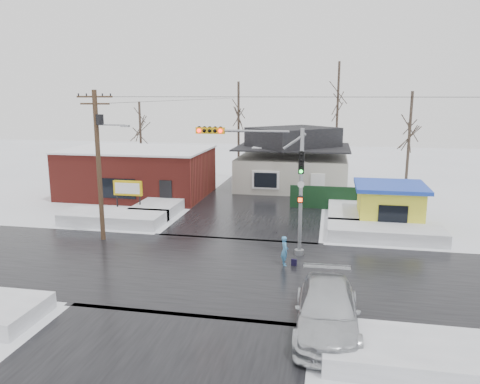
% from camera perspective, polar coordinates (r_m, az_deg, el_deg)
% --- Properties ---
extents(ground, '(120.00, 120.00, 0.00)m').
position_cam_1_polar(ground, '(24.17, -2.92, -9.38)').
color(ground, white).
rests_on(ground, ground).
extents(road_ns, '(10.00, 120.00, 0.02)m').
position_cam_1_polar(road_ns, '(24.17, -2.92, -9.36)').
color(road_ns, black).
rests_on(road_ns, ground).
extents(road_ew, '(120.00, 10.00, 0.02)m').
position_cam_1_polar(road_ew, '(24.17, -2.92, -9.36)').
color(road_ew, black).
rests_on(road_ew, ground).
extents(snowbank_nw, '(7.00, 3.00, 0.80)m').
position_cam_1_polar(snowbank_nw, '(33.36, -15.15, -3.06)').
color(snowbank_nw, white).
rests_on(snowbank_nw, ground).
extents(snowbank_ne, '(7.00, 3.00, 0.80)m').
position_cam_1_polar(snowbank_ne, '(30.24, 17.30, -4.73)').
color(snowbank_ne, white).
rests_on(snowbank_ne, ground).
extents(snowbank_se, '(7.00, 3.00, 0.70)m').
position_cam_1_polar(snowbank_se, '(17.41, 22.25, -17.95)').
color(snowbank_se, white).
rests_on(snowbank_se, ground).
extents(snowbank_nside_w, '(3.00, 8.00, 0.80)m').
position_cam_1_polar(snowbank_nside_w, '(37.04, -8.98, -1.32)').
color(snowbank_nside_w, white).
rests_on(snowbank_nside_w, ground).
extents(snowbank_nside_e, '(3.00, 8.00, 0.80)m').
position_cam_1_polar(snowbank_nside_e, '(34.90, 13.19, -2.31)').
color(snowbank_nside_e, white).
rests_on(snowbank_nside_e, ground).
extents(traffic_signal, '(6.05, 0.68, 7.00)m').
position_cam_1_polar(traffic_signal, '(25.36, 3.94, 2.27)').
color(traffic_signal, gray).
rests_on(traffic_signal, ground).
extents(utility_pole, '(3.15, 0.44, 9.00)m').
position_cam_1_polar(utility_pole, '(28.92, -16.77, 4.13)').
color(utility_pole, '#382619').
rests_on(utility_pole, ground).
extents(brick_building, '(12.20, 8.20, 4.12)m').
position_cam_1_polar(brick_building, '(41.83, -12.35, 2.40)').
color(brick_building, maroon).
rests_on(brick_building, ground).
extents(marquee_sign, '(2.20, 0.21, 2.55)m').
position_cam_1_polar(marquee_sign, '(35.21, -13.51, 0.34)').
color(marquee_sign, black).
rests_on(marquee_sign, ground).
extents(house, '(10.40, 8.40, 5.76)m').
position_cam_1_polar(house, '(44.41, 6.44, 3.85)').
color(house, beige).
rests_on(house, ground).
extents(kiosk, '(4.60, 4.60, 2.88)m').
position_cam_1_polar(kiosk, '(32.91, 17.74, -1.51)').
color(kiosk, yellow).
rests_on(kiosk, ground).
extents(fence, '(8.00, 0.12, 1.80)m').
position_cam_1_polar(fence, '(36.71, 12.35, -0.77)').
color(fence, black).
rests_on(fence, ground).
extents(tree_far_left, '(3.00, 3.00, 10.00)m').
position_cam_1_polar(tree_far_left, '(48.79, -0.18, 10.92)').
color(tree_far_left, '#332821').
rests_on(tree_far_left, ground).
extents(tree_far_mid, '(3.00, 3.00, 12.00)m').
position_cam_1_polar(tree_far_mid, '(49.86, 11.91, 12.52)').
color(tree_far_mid, '#332821').
rests_on(tree_far_mid, ground).
extents(tree_far_right, '(3.00, 3.00, 9.00)m').
position_cam_1_polar(tree_far_right, '(42.38, 20.12, 8.99)').
color(tree_far_right, '#332821').
rests_on(tree_far_right, ground).
extents(tree_far_west, '(3.00, 3.00, 8.00)m').
position_cam_1_polar(tree_far_west, '(49.89, -12.12, 8.85)').
color(tree_far_west, '#332821').
rests_on(tree_far_west, ground).
extents(pedestrian, '(0.53, 0.65, 1.55)m').
position_cam_1_polar(pedestrian, '(24.53, 5.45, -7.17)').
color(pedestrian, '#468EC5').
rests_on(pedestrian, ground).
extents(car, '(2.48, 5.83, 1.68)m').
position_cam_1_polar(car, '(18.24, 10.55, -14.08)').
color(car, silver).
rests_on(car, ground).
extents(shopping_bag, '(0.30, 0.18, 0.35)m').
position_cam_1_polar(shopping_bag, '(24.68, 6.60, -8.56)').
color(shopping_bag, black).
rests_on(shopping_bag, ground).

